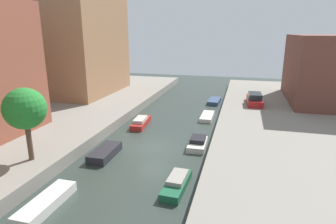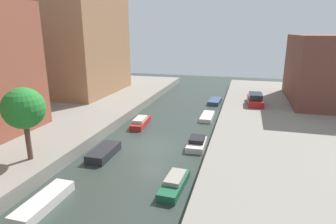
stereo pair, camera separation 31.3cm
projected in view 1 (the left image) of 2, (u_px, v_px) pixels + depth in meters
ground_plane at (153, 147)px, 24.97m from camera, size 84.00×84.00×0.00m
quay_left at (10, 127)px, 28.50m from camera, size 20.00×64.00×1.00m
apartment_tower_far at (75, 14)px, 39.64m from camera, size 10.00×13.63×22.03m
low_block_right at (333, 69)px, 35.66m from camera, size 10.00×13.63×8.30m
street_tree_2 at (25, 109)px, 19.17m from camera, size 2.83×2.83×5.14m
parked_car at (255, 99)px, 35.34m from camera, size 1.95×4.87×1.42m
moored_boat_left_2 at (46, 203)px, 16.27m from camera, size 1.31×4.21×0.60m
moored_boat_left_3 at (105, 153)px, 22.90m from camera, size 1.56×3.59×0.68m
moored_boat_left_4 at (141, 122)px, 30.47m from camera, size 1.58×4.22×0.86m
moored_boat_right_2 at (177, 183)px, 18.30m from camera, size 1.37×3.75×0.79m
moored_boat_right_3 at (198, 143)px, 24.80m from camera, size 1.52×3.13×0.85m
moored_boat_right_4 at (207, 116)px, 33.00m from camera, size 1.31×3.88×0.44m
moored_boat_right_5 at (214, 101)px, 40.16m from camera, size 1.68×3.86×0.51m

